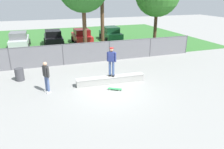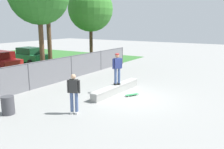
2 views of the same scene
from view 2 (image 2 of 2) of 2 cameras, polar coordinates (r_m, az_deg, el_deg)
name	(u,v)px [view 2 (image 2 of 2)]	position (r m, az deg, el deg)	size (l,w,h in m)	color
ground_plane	(130,98)	(13.20, 4.21, -5.52)	(80.00, 80.00, 0.00)	gray
concrete_ledge	(116,89)	(14.01, 1.03, -3.43)	(4.38, 0.69, 0.47)	#999993
skateboarder	(117,68)	(13.76, 1.27, 1.68)	(0.50, 0.43, 1.84)	black
skateboard	(132,95)	(13.48, 4.76, -4.83)	(0.79, 0.59, 0.09)	#2D8C4C
chainlink_fence	(52,70)	(16.41, -14.11, 0.96)	(19.29, 0.07, 1.69)	#4C4C51
tree_far	(90,9)	(23.30, -5.17, 15.29)	(4.22, 4.22, 7.45)	#47301E
car_green	(29,56)	(25.54, -19.26, 4.30)	(2.05, 4.22, 1.66)	#1E6638
bystander	(74,92)	(10.75, -9.12, -4.14)	(0.39, 0.56, 1.82)	beige
trash_bin	(8,105)	(11.68, -23.62, -6.75)	(0.56, 0.56, 0.83)	#3F3F44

